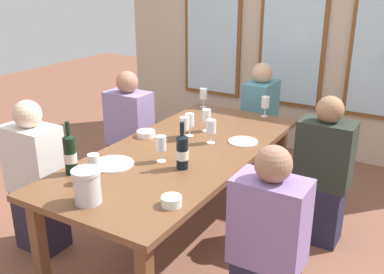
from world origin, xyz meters
TOP-DOWN VIEW (x-y plane):
  - ground_plane at (0.00, 0.00)m, footprint 12.00×12.00m
  - back_wall_with_windows at (0.00, 2.23)m, footprint 4.16×0.10m
  - dining_table at (0.00, 0.00)m, footprint 0.96×2.12m
  - white_plate_0 at (0.30, 0.35)m, footprint 0.21×0.21m
  - white_plate_1 at (-0.25, -0.44)m, footprint 0.27×0.27m
  - metal_pitcher at (-0.03, -0.89)m, footprint 0.16×0.16m
  - wine_bottle_0 at (-0.37, -0.67)m, footprint 0.08×0.08m
  - wine_bottle_1 at (0.17, -0.26)m, footprint 0.08×0.08m
  - tasting_bowl_0 at (-0.37, 0.09)m, footprint 0.14×0.14m
  - tasting_bowl_1 at (0.37, -0.69)m, footprint 0.11×0.11m
  - wine_glass_0 at (-0.38, 0.98)m, footprint 0.07×0.07m
  - wine_glass_1 at (0.11, 0.22)m, footprint 0.07×0.07m
  - wine_glass_2 at (-0.10, 0.27)m, footprint 0.07×0.07m
  - wine_glass_3 at (0.21, 1.00)m, footprint 0.07×0.07m
  - wine_glass_4 at (-0.04, 0.43)m, footprint 0.07×0.07m
  - wine_glass_5 at (-0.17, -0.68)m, footprint 0.07×0.07m
  - wine_glass_6 at (-0.01, -0.24)m, footprint 0.07×0.07m
  - wine_glass_7 at (-0.09, 0.18)m, footprint 0.07×0.07m
  - seated_person_0 at (-0.84, 0.48)m, footprint 0.38×0.24m
  - seated_person_1 at (0.84, 0.56)m, footprint 0.38×0.24m
  - seated_person_2 at (-0.84, -0.57)m, footprint 0.38×0.24m
  - seated_person_3 at (0.84, -0.50)m, footprint 0.38×0.24m
  - seated_person_4 at (0.00, 1.41)m, footprint 0.24×0.38m

SIDE VIEW (x-z plane):
  - ground_plane at x=0.00m, z-range 0.00..0.00m
  - seated_person_0 at x=-0.84m, z-range -0.03..1.08m
  - seated_person_1 at x=0.84m, z-range -0.03..1.08m
  - seated_person_2 at x=-0.84m, z-range -0.03..1.08m
  - seated_person_3 at x=0.84m, z-range -0.03..1.08m
  - seated_person_4 at x=0.00m, z-range -0.03..1.08m
  - dining_table at x=0.00m, z-range 0.30..1.04m
  - white_plate_0 at x=0.30m, z-range 0.74..0.75m
  - white_plate_1 at x=-0.25m, z-range 0.74..0.75m
  - tasting_bowl_0 at x=-0.37m, z-range 0.74..0.78m
  - tasting_bowl_1 at x=0.37m, z-range 0.74..0.79m
  - metal_pitcher at x=-0.03m, z-range 0.74..0.93m
  - wine_bottle_1 at x=0.17m, z-range 0.70..1.01m
  - wine_glass_7 at x=-0.09m, z-range 0.77..0.94m
  - wine_glass_3 at x=0.21m, z-range 0.77..0.94m
  - wine_glass_0 at x=-0.38m, z-range 0.77..0.95m
  - wine_glass_1 at x=0.11m, z-range 0.77..0.95m
  - wine_glass_2 at x=-0.10m, z-range 0.77..0.95m
  - wine_glass_4 at x=-0.04m, z-range 0.77..0.95m
  - wine_glass_5 at x=-0.17m, z-range 0.77..0.95m
  - wine_glass_6 at x=-0.01m, z-range 0.77..0.95m
  - wine_bottle_0 at x=-0.37m, z-range 0.70..1.04m
  - back_wall_with_windows at x=0.00m, z-range 0.00..2.90m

